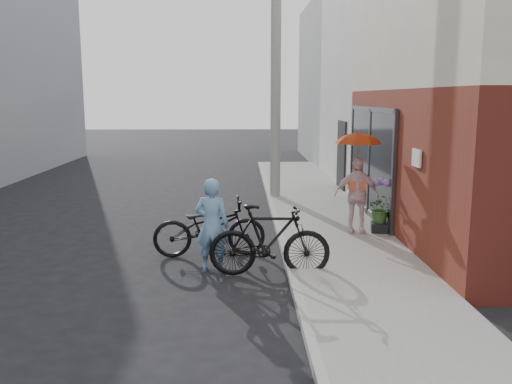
{
  "coord_description": "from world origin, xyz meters",
  "views": [
    {
      "loc": [
        0.15,
        -8.96,
        2.85
      ],
      "look_at": [
        0.42,
        1.0,
        1.1
      ],
      "focal_mm": 38.0,
      "sensor_mm": 36.0,
      "label": 1
    }
  ],
  "objects_px": {
    "bike_left": "(209,227)",
    "officer": "(212,225)",
    "utility_pole": "(276,73)",
    "planter": "(380,227)",
    "kimono_woman": "(356,195)",
    "bike_right": "(270,241)"
  },
  "relations": [
    {
      "from": "utility_pole",
      "to": "officer",
      "type": "bearing_deg",
      "value": -102.78
    },
    {
      "from": "bike_left",
      "to": "planter",
      "type": "height_order",
      "value": "bike_left"
    },
    {
      "from": "utility_pole",
      "to": "kimono_woman",
      "type": "height_order",
      "value": "utility_pole"
    },
    {
      "from": "officer",
      "to": "kimono_woman",
      "type": "distance_m",
      "value": 3.52
    },
    {
      "from": "bike_left",
      "to": "bike_right",
      "type": "bearing_deg",
      "value": -143.72
    },
    {
      "from": "planter",
      "to": "officer",
      "type": "bearing_deg",
      "value": -147.81
    },
    {
      "from": "officer",
      "to": "kimono_woman",
      "type": "xyz_separation_m",
      "value": [
        2.82,
        2.11,
        0.11
      ]
    },
    {
      "from": "bike_right",
      "to": "kimono_woman",
      "type": "height_order",
      "value": "kimono_woman"
    },
    {
      "from": "officer",
      "to": "planter",
      "type": "xyz_separation_m",
      "value": [
        3.33,
        2.1,
        -0.56
      ]
    },
    {
      "from": "kimono_woman",
      "to": "utility_pole",
      "type": "bearing_deg",
      "value": 114.53
    },
    {
      "from": "bike_left",
      "to": "planter",
      "type": "bearing_deg",
      "value": -76.36
    },
    {
      "from": "kimono_woman",
      "to": "planter",
      "type": "height_order",
      "value": "kimono_woman"
    },
    {
      "from": "bike_left",
      "to": "planter",
      "type": "xyz_separation_m",
      "value": [
        3.43,
        1.22,
        -0.31
      ]
    },
    {
      "from": "kimono_woman",
      "to": "planter",
      "type": "relative_size",
      "value": 4.18
    },
    {
      "from": "bike_left",
      "to": "bike_right",
      "type": "distance_m",
      "value": 1.53
    },
    {
      "from": "officer",
      "to": "kimono_woman",
      "type": "bearing_deg",
      "value": -130.69
    },
    {
      "from": "kimono_woman",
      "to": "officer",
      "type": "bearing_deg",
      "value": -137.01
    },
    {
      "from": "kimono_woman",
      "to": "bike_left",
      "type": "bearing_deg",
      "value": -150.88
    },
    {
      "from": "officer",
      "to": "kimono_woman",
      "type": "relative_size",
      "value": 1.02
    },
    {
      "from": "bike_right",
      "to": "planter",
      "type": "distance_m",
      "value": 3.38
    },
    {
      "from": "bike_left",
      "to": "officer",
      "type": "bearing_deg",
      "value": -179.74
    },
    {
      "from": "utility_pole",
      "to": "kimono_woman",
      "type": "xyz_separation_m",
      "value": [
        1.39,
        -4.21,
        -2.61
      ]
    }
  ]
}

